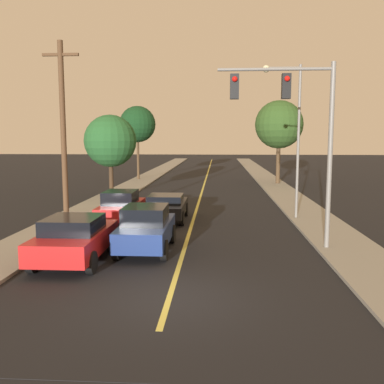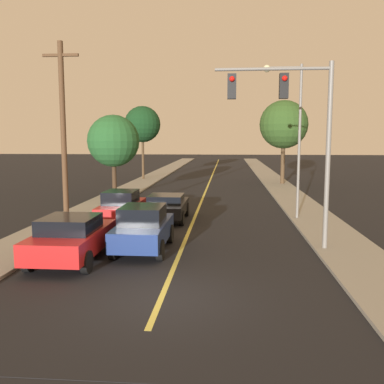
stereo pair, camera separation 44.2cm
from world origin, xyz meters
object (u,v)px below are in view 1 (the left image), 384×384
object	(u,v)px
traffic_signal_mast	(296,118)
tree_right_near	(279,125)
car_outer_lane_front	(75,238)
tree_left_far	(138,124)
car_near_lane_second	(166,206)
tree_left_near	(110,141)
utility_pole_left	(63,133)
car_near_lane_front	(146,228)
streetlamp_right	(290,122)
car_outer_lane_second	(121,206)

from	to	relation	value
traffic_signal_mast	tree_right_near	size ratio (longest dim) A/B	0.92
car_outer_lane_front	tree_left_far	distance (m)	29.25
car_near_lane_second	tree_left_near	bearing A→B (deg)	121.76
utility_pole_left	car_near_lane_second	bearing A→B (deg)	34.42
car_near_lane_front	tree_right_near	world-z (taller)	tree_right_near
tree_left_far	car_outer_lane_front	bearing A→B (deg)	-83.63
car_outer_lane_front	car_near_lane_second	bearing A→B (deg)	73.88
streetlamp_right	utility_pole_left	size ratio (longest dim) A/B	0.94
traffic_signal_mast	tree_left_near	xyz separation A→B (m)	(-10.29, 13.21, -0.93)
streetlamp_right	tree_left_near	distance (m)	13.19
car_outer_lane_second	tree_left_near	distance (m)	9.30
car_outer_lane_second	utility_pole_left	xyz separation A→B (m)	(-2.00, -2.26, 3.61)
car_near_lane_second	traffic_signal_mast	distance (m)	8.83
car_near_lane_front	utility_pole_left	size ratio (longest dim) A/B	0.50
car_outer_lane_front	streetlamp_right	world-z (taller)	streetlamp_right
tree_left_far	car_outer_lane_second	bearing A→B (deg)	-81.61
tree_left_near	car_near_lane_front	bearing A→B (deg)	-70.85
car_outer_lane_front	traffic_signal_mast	distance (m)	8.98
traffic_signal_mast	tree_left_far	xyz separation A→B (m)	(-10.90, 26.57, 0.63)
car_near_lane_second	traffic_signal_mast	size ratio (longest dim) A/B	0.60
car_near_lane_second	car_outer_lane_second	distance (m)	2.28
traffic_signal_mast	streetlamp_right	size ratio (longest dim) A/B	0.88
car_near_lane_second	streetlamp_right	distance (m)	7.66
utility_pole_left	car_outer_lane_front	bearing A→B (deg)	-67.08
car_outer_lane_front	utility_pole_left	distance (m)	6.26
car_outer_lane_second	streetlamp_right	xyz separation A→B (m)	(8.50, 1.27, 4.23)
utility_pole_left	tree_right_near	bearing A→B (deg)	59.12
car_outer_lane_front	tree_left_near	size ratio (longest dim) A/B	0.74
tree_left_near	car_near_lane_second	bearing A→B (deg)	-58.24
car_outer_lane_second	streetlamp_right	bearing A→B (deg)	8.49
car_outer_lane_front	traffic_signal_mast	bearing A→B (deg)	15.37
car_outer_lane_second	tree_left_near	size ratio (longest dim) A/B	0.75
car_outer_lane_second	streetlamp_right	world-z (taller)	streetlamp_right
streetlamp_right	tree_left_far	bearing A→B (deg)	119.78
car_near_lane_second	car_near_lane_front	bearing A→B (deg)	-90.00
car_near_lane_front	tree_left_near	world-z (taller)	tree_left_near
utility_pole_left	tree_left_far	size ratio (longest dim) A/B	1.14
streetlamp_right	tree_right_near	xyz separation A→B (m)	(1.79, 17.01, 0.36)
car_near_lane_front	car_outer_lane_second	bearing A→B (deg)	111.96
car_near_lane_front	tree_right_near	xyz separation A→B (m)	(8.09, 23.72, 4.54)
car_outer_lane_front	utility_pole_left	world-z (taller)	utility_pole_left
tree_left_far	tree_left_near	bearing A→B (deg)	-87.39
streetlamp_right	tree_left_far	world-z (taller)	streetlamp_right
car_outer_lane_front	traffic_signal_mast	xyz separation A→B (m)	(7.70, 2.12, 4.12)
utility_pole_left	tree_left_far	xyz separation A→B (m)	(-1.20, 23.97, 1.15)
utility_pole_left	tree_left_near	distance (m)	10.63
car_outer_lane_second	traffic_signal_mast	bearing A→B (deg)	-32.30
car_near_lane_front	car_outer_lane_front	size ratio (longest dim) A/B	0.97
car_near_lane_front	car_outer_lane_front	bearing A→B (deg)	-144.93
car_outer_lane_front	tree_right_near	distance (m)	27.66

